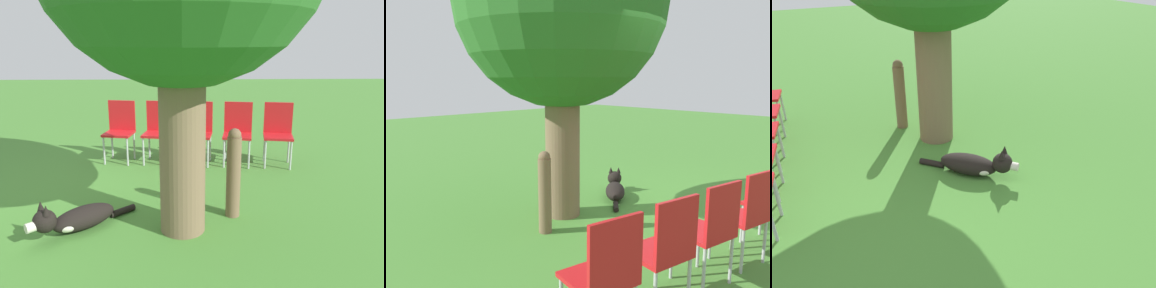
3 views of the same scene
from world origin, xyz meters
The scene contains 3 objects.
ground_plane centered at (0.00, 0.00, 0.00)m, with size 30.00×30.00×0.00m, color #478433.
dog centered at (0.70, -0.16, 0.14)m, with size 0.87×0.96×0.40m.
fence_post centered at (0.40, 1.50, 0.51)m, with size 0.16×0.16×1.00m.
Camera 3 is at (-1.17, -3.38, 2.36)m, focal length 35.00 mm.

